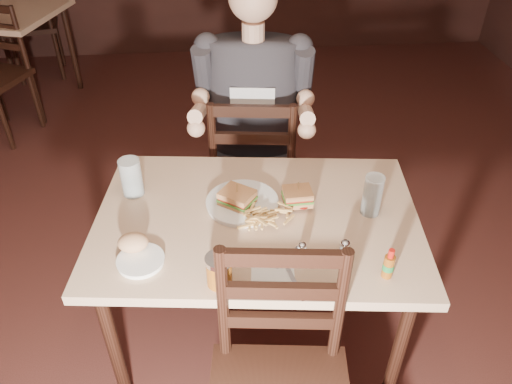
{
  "coord_description": "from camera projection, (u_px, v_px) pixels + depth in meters",
  "views": [
    {
      "loc": [
        0.11,
        -1.56,
        1.99
      ],
      "look_at": [
        0.24,
        -0.08,
        0.85
      ],
      "focal_mm": 35.0,
      "sensor_mm": 36.0,
      "label": 1
    }
  ],
  "objects": [
    {
      "name": "main_table",
      "position": [
        257.0,
        233.0,
        1.93
      ],
      "size": [
        1.3,
        0.95,
        0.77
      ],
      "rotation": [
        0.0,
        0.0,
        -0.11
      ],
      "color": "tan",
      "rests_on": "ground"
    },
    {
      "name": "bg_chair_far",
      "position": [
        31.0,
        25.0,
        4.45
      ],
      "size": [
        0.53,
        0.56,
        0.95
      ],
      "primitive_type": null,
      "rotation": [
        0.0,
        0.0,
        3.35
      ],
      "color": "black",
      "rests_on": "ground"
    },
    {
      "name": "room_shell",
      "position": [
        178.0,
        43.0,
        1.59
      ],
      "size": [
        7.0,
        7.0,
        7.0
      ],
      "color": "black",
      "rests_on": "ground"
    },
    {
      "name": "bread_roll",
      "position": [
        133.0,
        242.0,
        1.71
      ],
      "size": [
        0.11,
        0.1,
        0.06
      ],
      "primitive_type": "ellipsoid",
      "rotation": [
        0.0,
        0.0,
        -0.11
      ],
      "color": "tan",
      "rests_on": "side_plate"
    },
    {
      "name": "hot_sauce",
      "position": [
        389.0,
        263.0,
        1.61
      ],
      "size": [
        0.04,
        0.04,
        0.12
      ],
      "primitive_type": null,
      "rotation": [
        0.0,
        0.0,
        -0.11
      ],
      "color": "brown",
      "rests_on": "main_table"
    },
    {
      "name": "chair_far",
      "position": [
        254.0,
        170.0,
        2.63
      ],
      "size": [
        0.51,
        0.54,
        0.97
      ],
      "primitive_type": null,
      "rotation": [
        0.0,
        0.0,
        3.02
      ],
      "color": "black",
      "rests_on": "ground"
    },
    {
      "name": "pepper_shaker",
      "position": [
        344.0,
        249.0,
        1.7
      ],
      "size": [
        0.04,
        0.04,
        0.07
      ],
      "primitive_type": null,
      "rotation": [
        0.0,
        0.0,
        -0.11
      ],
      "color": "#38332D",
      "rests_on": "main_table"
    },
    {
      "name": "sandwich_right",
      "position": [
        298.0,
        193.0,
        1.9
      ],
      "size": [
        0.11,
        0.09,
        0.1
      ],
      "primitive_type": null,
      "rotation": [
        0.0,
        0.0,
        0.05
      ],
      "color": "tan",
      "rests_on": "dinner_plate"
    },
    {
      "name": "bg_table",
      "position": [
        5.0,
        22.0,
        3.89
      ],
      "size": [
        0.99,
        0.99,
        0.77
      ],
      "rotation": [
        0.0,
        0.0,
        -0.28
      ],
      "color": "tan",
      "rests_on": "ground"
    },
    {
      "name": "glass_right",
      "position": [
        372.0,
        195.0,
        1.85
      ],
      "size": [
        0.08,
        0.08,
        0.16
      ],
      "primitive_type": "cylinder",
      "rotation": [
        0.0,
        0.0,
        -0.11
      ],
      "color": "silver",
      "rests_on": "main_table"
    },
    {
      "name": "syrup_dispenser",
      "position": [
        219.0,
        271.0,
        1.58
      ],
      "size": [
        0.1,
        0.1,
        0.11
      ],
      "primitive_type": null,
      "rotation": [
        0.0,
        0.0,
        -0.11
      ],
      "color": "brown",
      "rests_on": "main_table"
    },
    {
      "name": "diner",
      "position": [
        253.0,
        85.0,
        2.28
      ],
      "size": [
        0.61,
        0.51,
        0.98
      ],
      "primitive_type": null,
      "rotation": [
        0.0,
        0.0,
        -0.12
      ],
      "color": "#29282C",
      "rests_on": "chair_far"
    },
    {
      "name": "knife",
      "position": [
        291.0,
        274.0,
        1.64
      ],
      "size": [
        0.06,
        0.23,
        0.01
      ],
      "primitive_type": "cube",
      "rotation": [
        0.0,
        0.0,
        0.22
      ],
      "color": "silver",
      "rests_on": "napkin"
    },
    {
      "name": "sandwich_left",
      "position": [
        237.0,
        194.0,
        1.89
      ],
      "size": [
        0.16,
        0.15,
        0.1
      ],
      "primitive_type": null,
      "rotation": [
        0.0,
        0.0,
        -0.62
      ],
      "color": "tan",
      "rests_on": "dinner_plate"
    },
    {
      "name": "ketchup_dollop",
      "position": [
        303.0,
        206.0,
        1.9
      ],
      "size": [
        0.05,
        0.05,
        0.01
      ],
      "primitive_type": "ellipsoid",
      "rotation": [
        0.0,
        0.0,
        -0.11
      ],
      "color": "maroon",
      "rests_on": "dinner_plate"
    },
    {
      "name": "side_plate",
      "position": [
        141.0,
        261.0,
        1.69
      ],
      "size": [
        0.17,
        0.17,
        0.01
      ],
      "primitive_type": "cylinder",
      "rotation": [
        0.0,
        0.0,
        -0.11
      ],
      "color": "white",
      "rests_on": "main_table"
    },
    {
      "name": "fries_pile",
      "position": [
        267.0,
        215.0,
        1.84
      ],
      "size": [
        0.25,
        0.19,
        0.04
      ],
      "primitive_type": null,
      "rotation": [
        0.0,
        0.0,
        -0.11
      ],
      "color": "tan",
      "rests_on": "dinner_plate"
    },
    {
      "name": "fork",
      "position": [
        289.0,
        255.0,
        1.71
      ],
      "size": [
        0.11,
        0.12,
        0.0
      ],
      "primitive_type": "cube",
      "rotation": [
        0.0,
        0.0,
        -0.77
      ],
      "color": "silver",
      "rests_on": "napkin"
    },
    {
      "name": "salt_shaker",
      "position": [
        302.0,
        250.0,
        1.7
      ],
      "size": [
        0.03,
        0.03,
        0.05
      ],
      "primitive_type": null,
      "rotation": [
        0.0,
        0.0,
        -0.11
      ],
      "color": "white",
      "rests_on": "main_table"
    },
    {
      "name": "glass_left",
      "position": [
        131.0,
        177.0,
        1.95
      ],
      "size": [
        0.09,
        0.09,
        0.16
      ],
      "primitive_type": "cylinder",
      "rotation": [
        0.0,
        0.0,
        -0.11
      ],
      "color": "silver",
      "rests_on": "main_table"
    },
    {
      "name": "dinner_plate",
      "position": [
        242.0,
        203.0,
        1.93
      ],
      "size": [
        0.3,
        0.3,
        0.02
      ],
      "primitive_type": "cylinder",
      "rotation": [
        0.0,
        0.0,
        -0.11
      ],
      "color": "white",
      "rests_on": "main_table"
    },
    {
      "name": "napkin",
      "position": [
        273.0,
        277.0,
        1.64
      ],
      "size": [
        0.15,
        0.15,
        0.0
      ],
      "primitive_type": "cube",
      "rotation": [
        0.0,
        0.0,
        -0.1
      ],
      "color": "white",
      "rests_on": "main_table"
    }
  ]
}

